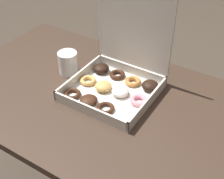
# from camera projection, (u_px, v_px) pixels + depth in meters

# --- Properties ---
(dining_table) EXTENTS (1.22, 0.74, 0.76)m
(dining_table) POSITION_uv_depth(u_px,v_px,m) (98.00, 118.00, 1.27)
(dining_table) COLOR #38281E
(dining_table) RESTS_ON ground_plane
(donut_box) EXTENTS (0.32, 0.32, 0.37)m
(donut_box) POSITION_uv_depth(u_px,v_px,m) (118.00, 74.00, 1.21)
(donut_box) COLOR silver
(donut_box) RESTS_ON dining_table
(coffee_mug) EXTENTS (0.08, 0.08, 0.10)m
(coffee_mug) POSITION_uv_depth(u_px,v_px,m) (68.00, 62.00, 1.30)
(coffee_mug) COLOR white
(coffee_mug) RESTS_ON dining_table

